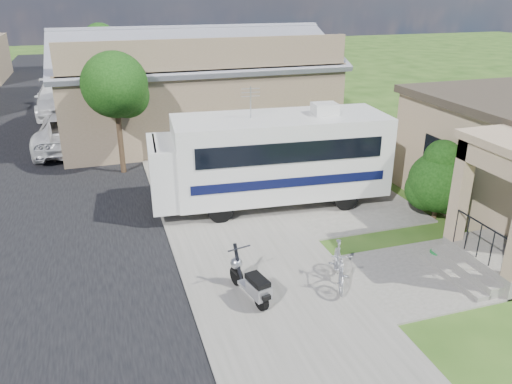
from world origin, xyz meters
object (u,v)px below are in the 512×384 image
object	(u,v)px
bicycle	(339,267)
van	(58,99)
scooter	(251,283)
garden_hose	(436,255)
motorhome	(271,156)
shrub	(440,179)
pickup_truck	(71,129)

from	to	relation	value
bicycle	van	xyz separation A→B (m)	(-7.09, 20.83, 0.33)
bicycle	van	world-z (taller)	van
scooter	garden_hose	bearing A→B (deg)	-8.34
motorhome	bicycle	size ratio (longest dim) A/B	4.59
shrub	van	size ratio (longest dim) A/B	0.44
pickup_truck	van	world-z (taller)	van
motorhome	scooter	bearing A→B (deg)	-109.47
scooter	garden_hose	distance (m)	5.27
motorhome	pickup_truck	world-z (taller)	motorhome
bicycle	scooter	bearing A→B (deg)	-160.15
motorhome	van	size ratio (longest dim) A/B	1.33
motorhome	bicycle	bearing A→B (deg)	-86.51
motorhome	garden_hose	size ratio (longest dim) A/B	20.85
scooter	pickup_truck	size ratio (longest dim) A/B	0.28
motorhome	bicycle	xyz separation A→B (m)	(-0.09, -5.10, -1.15)
scooter	bicycle	world-z (taller)	scooter
shrub	bicycle	size ratio (longest dim) A/B	1.51
van	garden_hose	bearing A→B (deg)	-65.54
bicycle	pickup_truck	bearing A→B (deg)	134.64
pickup_truck	van	distance (m)	7.12
garden_hose	pickup_truck	bearing A→B (deg)	124.83
pickup_truck	garden_hose	xyz separation A→B (m)	(9.31, -13.38, -0.74)
bicycle	garden_hose	bearing A→B (deg)	27.48
shrub	garden_hose	xyz separation A→B (m)	(-1.53, -2.18, -1.20)
motorhome	van	xyz separation A→B (m)	(-7.19, 15.73, -0.81)
motorhome	van	bearing A→B (deg)	119.07
van	garden_hose	world-z (taller)	van
pickup_truck	garden_hose	world-z (taller)	pickup_truck
bicycle	shrub	bearing A→B (deg)	49.44
motorhome	shrub	bearing A→B (deg)	-24.89
bicycle	garden_hose	distance (m)	3.12
scooter	pickup_truck	distance (m)	14.34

